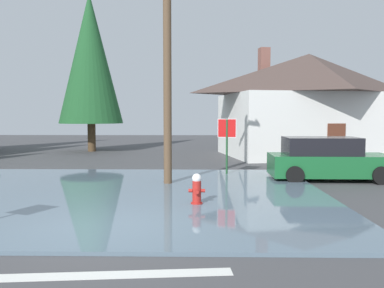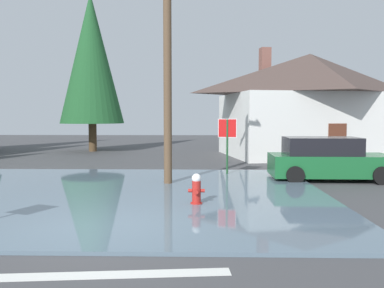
# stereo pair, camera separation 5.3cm
# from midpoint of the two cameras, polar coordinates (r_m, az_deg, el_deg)

# --- Properties ---
(ground_plane) EXTENTS (80.00, 80.00, 0.10)m
(ground_plane) POSITION_cam_midpoint_polar(r_m,az_deg,el_deg) (8.69, -12.90, -12.42)
(ground_plane) COLOR #424244
(flood_puddle) EXTENTS (13.34, 10.30, 0.08)m
(flood_puddle) POSITION_cam_midpoint_polar(r_m,az_deg,el_deg) (12.29, -12.39, -7.08)
(flood_puddle) COLOR slate
(flood_puddle) RESTS_ON ground
(lane_stop_bar) EXTENTS (3.63, 0.63, 0.01)m
(lane_stop_bar) POSITION_cam_midpoint_polar(r_m,az_deg,el_deg) (6.39, -11.25, -18.10)
(lane_stop_bar) COLOR silver
(lane_stop_bar) RESTS_ON ground
(fire_hydrant) EXTENTS (0.44, 0.38, 0.88)m
(fire_hydrant) POSITION_cam_midpoint_polar(r_m,az_deg,el_deg) (10.48, 0.80, -6.74)
(fire_hydrant) COLOR #AD231E
(fire_hydrant) RESTS_ON ground
(utility_pole) EXTENTS (1.60, 0.28, 7.56)m
(utility_pole) POSITION_cam_midpoint_polar(r_m,az_deg,el_deg) (13.57, -3.46, 10.66)
(utility_pole) COLOR brown
(utility_pole) RESTS_ON ground
(stop_sign_far) EXTENTS (0.73, 0.20, 2.28)m
(stop_sign_far) POSITION_cam_midpoint_polar(r_m,az_deg,el_deg) (15.73, 5.24, 1.30)
(stop_sign_far) COLOR #1E4C28
(stop_sign_far) RESTS_ON ground
(house) EXTENTS (11.40, 8.86, 6.55)m
(house) POSITION_cam_midpoint_polar(r_m,az_deg,el_deg) (24.67, 16.68, 5.71)
(house) COLOR silver
(house) RESTS_ON ground
(parked_car) EXTENTS (4.44, 2.05, 1.61)m
(parked_car) POSITION_cam_midpoint_polar(r_m,az_deg,el_deg) (15.49, 19.20, -2.17)
(parked_car) COLOR #195B2D
(parked_car) RESTS_ON ground
(pine_tree_short_left) EXTENTS (4.21, 4.21, 10.52)m
(pine_tree_short_left) POSITION_cam_midpoint_polar(r_m,az_deg,el_deg) (27.49, -14.36, 11.93)
(pine_tree_short_left) COLOR #4C3823
(pine_tree_short_left) RESTS_ON ground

